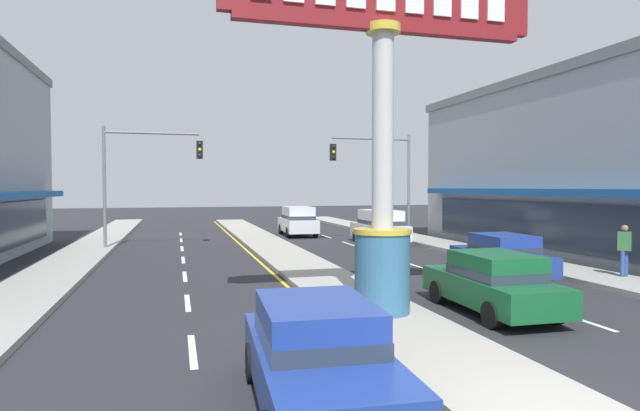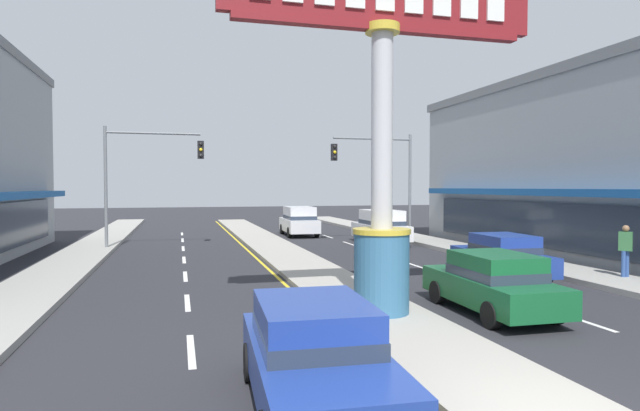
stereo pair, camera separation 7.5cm
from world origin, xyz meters
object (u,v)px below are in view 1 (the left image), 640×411
Objects in this scene: suv_near_right_lane at (380,226)px; pedestrian_near_kerb at (624,247)px; district_sign at (383,141)px; traffic_light_right_side at (381,168)px; sedan_near_left_lane at (502,255)px; suv_mid_left_lane at (298,221)px; storefront_right at (637,165)px; sedan_far_left_oncoming at (493,282)px; sedan_far_right_lane at (318,354)px; traffic_light_left_side at (142,166)px.

pedestrian_near_kerb is (3.49, -13.16, 0.17)m from suv_near_right_lane.
district_sign reaches higher than traffic_light_right_side.
district_sign is 10.43m from pedestrian_near_kerb.
suv_mid_left_lane reaches higher than sedan_near_left_lane.
suv_mid_left_lane is (-12.73, 13.91, -3.22)m from storefront_right.
pedestrian_near_kerb reaches higher than suv_near_right_lane.
traffic_light_right_side is 17.23m from sedan_far_left_oncoming.
district_sign is 0.36× the size of storefront_right.
storefront_right is 5.31× the size of sedan_far_left_oncoming.
pedestrian_near_kerb is (12.51, 7.05, 0.37)m from sedan_far_right_lane.
traffic_light_right_side is 1.33× the size of suv_mid_left_lane.
traffic_light_right_side is (12.89, -0.00, 0.00)m from traffic_light_left_side.
storefront_right is (15.58, 7.69, -0.07)m from district_sign.
storefront_right reaches higher than suv_near_right_lane.
pedestrian_near_kerb is (6.79, 2.71, 0.37)m from sedan_far_left_oncoming.
traffic_light_left_side is 12.89m from traffic_light_right_side.
district_sign is at bearing -68.32° from traffic_light_left_side.
suv_near_right_lane is at bearing -61.26° from suv_mid_left_lane.
sedan_far_left_oncoming is (-3.59, -16.50, -3.46)m from traffic_light_right_side.
traffic_light_left_side is at bearing 136.33° from sedan_near_left_lane.
sedan_far_right_lane is 0.94× the size of suv_mid_left_lane.
sedan_far_right_lane and sedan_near_left_lane have the same top height.
storefront_right is at bearing -21.15° from traffic_light_left_side.
suv_mid_left_lane is (2.86, 21.60, -3.29)m from district_sign.
district_sign reaches higher than suv_mid_left_lane.
traffic_light_left_side is at bearing 177.12° from suv_near_right_lane.
suv_mid_left_lane reaches higher than sedan_far_right_lane.
storefront_right is at bearing -42.98° from traffic_light_right_side.
storefront_right is 19.13m from suv_mid_left_lane.
traffic_light_right_side reaches higher than suv_mid_left_lane.
district_sign is 22.03m from suv_mid_left_lane.
traffic_light_left_side reaches higher than suv_near_right_lane.
storefront_right is 3.72× the size of traffic_light_left_side.
sedan_near_left_lane is (12.60, -12.03, -3.46)m from traffic_light_left_side.
sedan_far_right_lane is 26.84m from suv_mid_left_lane.
traffic_light_left_side is 21.42m from pedestrian_near_kerb.
storefront_right reaches higher than pedestrian_near_kerb.
suv_mid_left_lane is at bearing 82.47° from district_sign.
district_sign is at bearing 174.13° from sedan_far_left_oncoming.
sedan_far_left_oncoming is (2.86, -0.29, -3.49)m from district_sign.
sedan_far_left_oncoming is at bearing -126.40° from sedan_near_left_lane.
sedan_near_left_lane is (6.16, 4.18, -3.49)m from district_sign.
sedan_far_right_lane is at bearing -114.05° from traffic_light_right_side.
pedestrian_near_kerb is at bearing -40.59° from traffic_light_left_side.
traffic_light_left_side is 17.76m from sedan_near_left_lane.
suv_near_right_lane is at bearing 104.87° from pedestrian_near_kerb.
district_sign is at bearing -111.69° from traffic_light_right_side.
suv_mid_left_lane is (9.30, 5.39, -3.26)m from traffic_light_left_side.
district_sign reaches higher than storefront_right.
district_sign is 1.80× the size of suv_near_right_lane.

